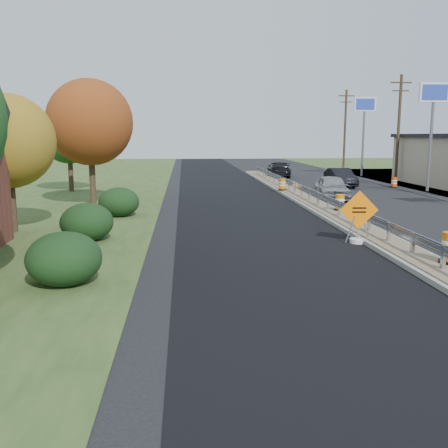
{
  "coord_description": "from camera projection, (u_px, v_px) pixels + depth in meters",
  "views": [
    {
      "loc": [
        -7.64,
        -19.8,
        4.14
      ],
      "look_at": [
        -6.27,
        -2.8,
        1.1
      ],
      "focal_mm": 40.0,
      "sensor_mm": 36.0,
      "label": 1
    }
  ],
  "objects": [
    {
      "name": "barrel_median_far",
      "position": [
        282.0,
        185.0,
        36.02
      ],
      "size": [
        0.56,
        0.56,
        0.82
      ],
      "color": "black",
      "rests_on": "median"
    },
    {
      "name": "milled_overlay",
      "position": [
        238.0,
        204.0,
        30.23
      ],
      "size": [
        7.2,
        120.0,
        0.01
      ],
      "primitive_type": "cube",
      "color": "black",
      "rests_on": "ground"
    },
    {
      "name": "pylon_sign_mid",
      "position": [
        433.0,
        103.0,
        36.16
      ],
      "size": [
        2.2,
        0.3,
        7.9
      ],
      "color": "slate",
      "rests_on": "ground"
    },
    {
      "name": "caution_sign",
      "position": [
        358.0,
        230.0,
        19.31
      ],
      "size": [
        1.49,
        0.62,
        2.06
      ],
      "rotation": [
        0.0,
        0.0,
        -0.07
      ],
      "color": "white",
      "rests_on": "ground"
    },
    {
      "name": "barrel_median_mid",
      "position": [
        340.0,
        203.0,
        26.32
      ],
      "size": [
        0.57,
        0.57,
        0.84
      ],
      "color": "black",
      "rests_on": "median"
    },
    {
      "name": "hedge_mid",
      "position": [
        87.0,
        222.0,
        19.72
      ],
      "size": [
        2.09,
        2.09,
        1.52
      ],
      "primitive_type": "ellipsoid",
      "color": "black",
      "rests_on": "ground"
    },
    {
      "name": "utility_pole_north",
      "position": [
        345.0,
        128.0,
        59.08
      ],
      "size": [
        1.9,
        0.26,
        9.4
      ],
      "color": "#473523",
      "rests_on": "ground"
    },
    {
      "name": "ground",
      "position": [
        368.0,
        236.0,
        20.77
      ],
      "size": [
        140.0,
        140.0,
        0.0
      ],
      "primitive_type": "plane",
      "color": "black",
      "rests_on": "ground"
    },
    {
      "name": "guardrail",
      "position": [
        314.0,
        194.0,
        29.47
      ],
      "size": [
        0.1,
        46.15,
        0.72
      ],
      "color": "silver",
      "rests_on": "median"
    },
    {
      "name": "tree_near_red",
      "position": [
        90.0,
        123.0,
        28.7
      ],
      "size": [
        4.95,
        4.95,
        7.35
      ],
      "color": "#473523",
      "rests_on": "ground"
    },
    {
      "name": "pylon_sign_north",
      "position": [
        365.0,
        112.0,
        49.9
      ],
      "size": [
        2.2,
        0.3,
        7.9
      ],
      "color": "slate",
      "rests_on": "ground"
    },
    {
      "name": "hedge_south",
      "position": [
        64.0,
        258.0,
        13.87
      ],
      "size": [
        2.09,
        2.09,
        1.52
      ],
      "primitive_type": "ellipsoid",
      "color": "black",
      "rests_on": "ground"
    },
    {
      "name": "car_silver",
      "position": [
        332.0,
        187.0,
        32.62
      ],
      "size": [
        2.32,
        4.75,
        1.56
      ],
      "primitive_type": "imported",
      "rotation": [
        0.0,
        0.0,
        -0.11
      ],
      "color": "#A7A7AC",
      "rests_on": "ground"
    },
    {
      "name": "median",
      "position": [
        318.0,
        207.0,
        28.6
      ],
      "size": [
        1.6,
        55.0,
        0.23
      ],
      "color": "gray",
      "rests_on": "ground"
    },
    {
      "name": "barrel_shoulder_far",
      "position": [
        338.0,
        172.0,
        51.61
      ],
      "size": [
        0.58,
        0.58,
        0.84
      ],
      "color": "black",
      "rests_on": "ground"
    },
    {
      "name": "car_dark_mid",
      "position": [
        340.0,
        177.0,
        40.76
      ],
      "size": [
        1.61,
        4.57,
        1.5
      ],
      "primitive_type": "imported",
      "rotation": [
        0.0,
        0.0,
        0.0
      ],
      "color": "black",
      "rests_on": "ground"
    },
    {
      "name": "tree_near_back",
      "position": [
        69.0,
        134.0,
        36.43
      ],
      "size": [
        4.29,
        4.29,
        6.37
      ],
      "color": "#473523",
      "rests_on": "ground"
    },
    {
      "name": "hedge_north",
      "position": [
        119.0,
        202.0,
        25.65
      ],
      "size": [
        2.09,
        2.09,
        1.52
      ],
      "primitive_type": "ellipsoid",
      "color": "black",
      "rests_on": "ground"
    },
    {
      "name": "car_dark_far",
      "position": [
        279.0,
        169.0,
        50.23
      ],
      "size": [
        2.89,
        5.64,
        1.57
      ],
      "primitive_type": "imported",
      "rotation": [
        0.0,
        0.0,
        3.01
      ],
      "color": "black",
      "rests_on": "ground"
    },
    {
      "name": "barrel_shoulder_mid",
      "position": [
        394.0,
        183.0,
        40.02
      ],
      "size": [
        0.56,
        0.56,
        0.82
      ],
      "color": "black",
      "rests_on": "ground"
    },
    {
      "name": "tree_near_yellow",
      "position": [
        7.0,
        141.0,
        20.86
      ],
      "size": [
        3.96,
        3.96,
        5.88
      ],
      "color": "#473523",
      "rests_on": "ground"
    },
    {
      "name": "utility_pole_nmid",
      "position": [
        399.0,
        126.0,
        44.36
      ],
      "size": [
        1.9,
        0.26,
        9.4
      ],
      "color": "#473523",
      "rests_on": "ground"
    }
  ]
}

